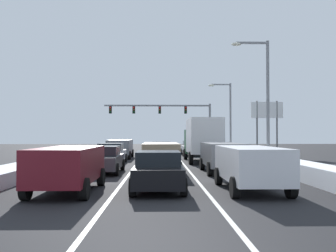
% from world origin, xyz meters
% --- Properties ---
extents(ground_plane, '(120.00, 120.00, 0.00)m').
position_xyz_m(ground_plane, '(0.00, 16.51, 0.00)').
color(ground_plane, black).
extents(lane_stripe_between_right_lane_and_center_lane, '(0.14, 45.40, 0.01)m').
position_xyz_m(lane_stripe_between_right_lane_and_center_lane, '(1.70, 20.64, 0.00)').
color(lane_stripe_between_right_lane_and_center_lane, silver).
rests_on(lane_stripe_between_right_lane_and_center_lane, ground).
extents(lane_stripe_between_center_lane_and_left_lane, '(0.14, 45.40, 0.01)m').
position_xyz_m(lane_stripe_between_center_lane_and_left_lane, '(-1.70, 20.64, 0.00)').
color(lane_stripe_between_center_lane_and_left_lane, silver).
rests_on(lane_stripe_between_center_lane_and_left_lane, ground).
extents(snow_bank_right_shoulder, '(1.42, 45.40, 0.78)m').
position_xyz_m(snow_bank_right_shoulder, '(7.00, 20.64, 0.39)').
color(snow_bank_right_shoulder, white).
rests_on(snow_bank_right_shoulder, ground).
extents(snow_bank_left_shoulder, '(1.88, 45.40, 0.63)m').
position_xyz_m(snow_bank_left_shoulder, '(-7.00, 20.64, 0.31)').
color(snow_bank_left_shoulder, white).
rests_on(snow_bank_left_shoulder, ground).
extents(suv_white_right_lane_nearest, '(2.16, 4.90, 1.67)m').
position_xyz_m(suv_white_right_lane_nearest, '(3.43, 7.28, 1.02)').
color(suv_white_right_lane_nearest, silver).
rests_on(suv_white_right_lane_nearest, ground).
extents(suv_gray_right_lane_second, '(2.16, 4.90, 1.67)m').
position_xyz_m(suv_gray_right_lane_second, '(3.50, 13.86, 1.02)').
color(suv_gray_right_lane_second, slate).
rests_on(suv_gray_right_lane_second, ground).
extents(box_truck_right_lane_third, '(2.53, 7.20, 3.36)m').
position_xyz_m(box_truck_right_lane_third, '(3.32, 21.93, 1.90)').
color(box_truck_right_lane_third, '#1E5633').
rests_on(box_truck_right_lane_third, ground).
extents(sedan_silver_right_lane_fourth, '(2.00, 4.50, 1.51)m').
position_xyz_m(sedan_silver_right_lane_fourth, '(3.23, 30.69, 0.76)').
color(sedan_silver_right_lane_fourth, '#B7BABF').
rests_on(sedan_silver_right_lane_fourth, ground).
extents(sedan_black_center_lane_nearest, '(2.00, 4.50, 1.51)m').
position_xyz_m(sedan_black_center_lane_nearest, '(-0.10, 7.52, 0.76)').
color(sedan_black_center_lane_nearest, black).
rests_on(sedan_black_center_lane_nearest, ground).
extents(suv_tan_center_lane_second, '(2.16, 4.90, 1.67)m').
position_xyz_m(suv_tan_center_lane_second, '(0.03, 13.98, 1.02)').
color(suv_tan_center_lane_second, '#937F60').
rests_on(suv_tan_center_lane_second, ground).
extents(sedan_navy_center_lane_third, '(2.00, 4.50, 1.51)m').
position_xyz_m(sedan_navy_center_lane_third, '(0.24, 19.92, 0.76)').
color(sedan_navy_center_lane_third, navy).
rests_on(sedan_navy_center_lane_third, ground).
extents(sedan_red_center_lane_fourth, '(2.00, 4.50, 1.51)m').
position_xyz_m(sedan_red_center_lane_fourth, '(0.13, 26.15, 0.76)').
color(sedan_red_center_lane_fourth, maroon).
rests_on(sedan_red_center_lane_fourth, ground).
extents(suv_maroon_left_lane_nearest, '(2.16, 4.90, 1.67)m').
position_xyz_m(suv_maroon_left_lane_nearest, '(-3.46, 7.09, 1.02)').
color(suv_maroon_left_lane_nearest, maroon).
rests_on(suv_maroon_left_lane_nearest, ground).
extents(sedan_charcoal_left_lane_second, '(2.00, 4.50, 1.51)m').
position_xyz_m(sedan_charcoal_left_lane_second, '(-3.16, 13.87, 0.76)').
color(sedan_charcoal_left_lane_second, '#38383D').
rests_on(sedan_charcoal_left_lane_second, ground).
extents(sedan_white_left_lane_third, '(2.00, 4.50, 1.51)m').
position_xyz_m(sedan_white_left_lane_third, '(-3.59, 20.28, 0.76)').
color(sedan_white_left_lane_third, silver).
rests_on(sedan_white_left_lane_third, ground).
extents(suv_gray_left_lane_fourth, '(2.16, 4.90, 1.67)m').
position_xyz_m(suv_gray_left_lane_fourth, '(-3.59, 26.50, 1.02)').
color(suv_gray_left_lane_fourth, slate).
rests_on(suv_gray_left_lane_fourth, ground).
extents(traffic_light_gantry, '(14.00, 0.47, 6.20)m').
position_xyz_m(traffic_light_gantry, '(1.31, 41.26, 4.89)').
color(traffic_light_gantry, slate).
rests_on(traffic_light_gantry, ground).
extents(street_lamp_right_near, '(2.66, 0.36, 8.70)m').
position_xyz_m(street_lamp_right_near, '(7.16, 18.57, 5.17)').
color(street_lamp_right_near, gray).
rests_on(street_lamp_right_near, ground).
extents(street_lamp_right_mid, '(2.66, 0.36, 8.05)m').
position_xyz_m(street_lamp_right_mid, '(7.75, 35.08, 4.83)').
color(street_lamp_right_mid, gray).
rests_on(street_lamp_right_mid, ground).
extents(roadside_sign_right, '(3.20, 0.16, 5.50)m').
position_xyz_m(roadside_sign_right, '(10.68, 29.52, 4.02)').
color(roadside_sign_right, '#59595B').
rests_on(roadside_sign_right, ground).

